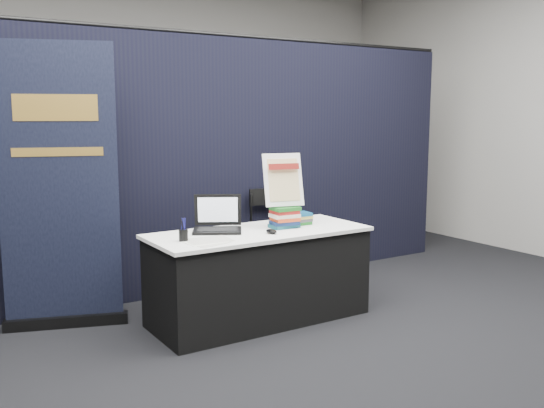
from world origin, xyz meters
The scene contains 15 objects.
floor centered at (0.00, 0.00, 0.00)m, with size 8.00×8.00×0.00m, color black.
wall_back centered at (0.00, 4.00, 1.75)m, with size 8.00×0.02×3.50m, color #A5A29B.
drape_partition centered at (0.00, 1.60, 1.20)m, with size 6.00×0.08×2.40m, color black.
display_table centered at (0.00, 0.55, 0.38)m, with size 1.80×0.75×0.75m.
laptop centered at (-0.31, 0.73, 0.82)m, with size 0.47×0.47×0.29m.
mouse centered at (0.02, 0.39, 0.77)m, with size 0.07×0.11×0.04m, color black.
brochure_left centered at (-0.56, 0.33, 0.75)m, with size 0.27×0.19×0.00m, color silver.
brochure_mid centered at (-0.52, 0.43, 0.75)m, with size 0.34×0.24×0.00m, color silver.
brochure_right centered at (-0.56, 0.38, 0.75)m, with size 0.29×0.21×0.00m, color white.
pen_cup centered at (-0.69, 0.50, 0.79)m, with size 0.07×0.07×0.09m, color black.
book_stack_tall centered at (0.25, 0.54, 0.84)m, with size 0.23×0.19×0.18m.
book_stack_short centered at (0.44, 0.60, 0.80)m, with size 0.19×0.14×0.11m.
info_sign centered at (0.25, 0.57, 1.14)m, with size 0.35×0.20×0.45m.
pullup_banner centered at (-1.39, 1.24, 0.99)m, with size 0.93×0.41×2.24m.
stacking_chair centered at (0.67, 1.29, 0.53)m, with size 0.49×0.50×0.96m.
Camera 1 is at (-2.50, -3.58, 1.70)m, focal length 40.00 mm.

